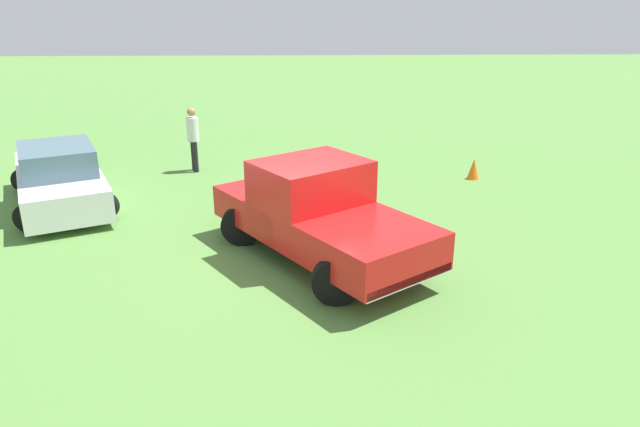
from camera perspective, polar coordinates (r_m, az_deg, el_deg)
ground_plane at (r=10.86m, az=-2.78°, el=-4.38°), size 80.00×80.00×0.00m
pickup_truck at (r=10.53m, az=-0.39°, el=0.37°), size 4.20×4.86×1.81m
sedan_far at (r=14.61m, az=-24.08°, el=3.16°), size 3.44×4.74×1.45m
person_bystander at (r=16.39m, az=-12.30°, el=7.45°), size 0.42×0.42×1.76m
traffic_cone at (r=16.01m, az=14.77°, el=4.25°), size 0.32×0.32×0.55m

